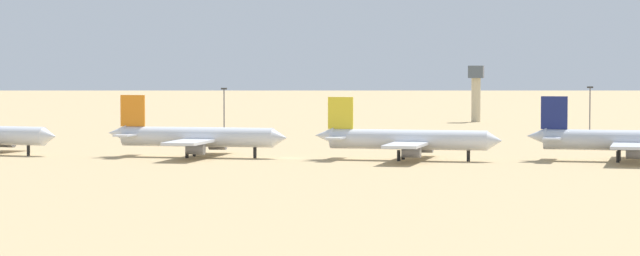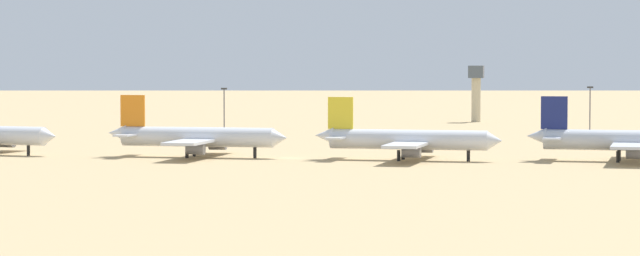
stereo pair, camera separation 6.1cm
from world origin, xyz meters
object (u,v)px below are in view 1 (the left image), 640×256
Objects in this scene: parked_jet_navy_4 at (624,140)px; control_tower at (476,88)px; parked_jet_yellow_3 at (406,140)px; light_pole_mid at (224,106)px; light_pole_west at (590,106)px; parked_jet_orange_2 at (196,137)px.

control_tower is at bearing 107.58° from parked_jet_navy_4.
light_pole_mid is (-69.18, 102.56, 3.41)m from parked_jet_yellow_3.
light_pole_west reaches higher than light_pole_mid.
parked_jet_orange_2 is at bearing -173.76° from parked_jet_navy_4.
parked_jet_orange_2 is 1.01× the size of parked_jet_yellow_3.
parked_jet_yellow_3 is 0.98× the size of parked_jet_navy_4.
control_tower reaches higher than light_pole_west.
control_tower reaches higher than parked_jet_orange_2.
light_pole_west is 108.12m from light_pole_mid.
parked_jet_yellow_3 is at bearing -89.10° from control_tower.
light_pole_west is 1.03× the size of light_pole_mid.
light_pole_west is (39.82, -66.86, -3.81)m from control_tower.
parked_jet_orange_2 is 105.09m from light_pole_mid.
parked_jet_navy_4 is (45.50, 5.31, 0.08)m from parked_jet_yellow_3.
parked_jet_orange_2 is 3.00× the size of light_pole_west.
control_tower is (-2.98, 190.59, 7.44)m from parked_jet_yellow_3.
light_pole_mid is at bearing 142.62° from parked_jet_navy_4.
parked_jet_yellow_3 is 123.76m from light_pole_mid.
light_pole_mid is at bearing -168.71° from light_pole_west.
parked_jet_yellow_3 is 2.07× the size of control_tower.
parked_jet_orange_2 is 92.40m from parked_jet_navy_4.
parked_jet_yellow_3 is 45.80m from parked_jet_navy_4.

